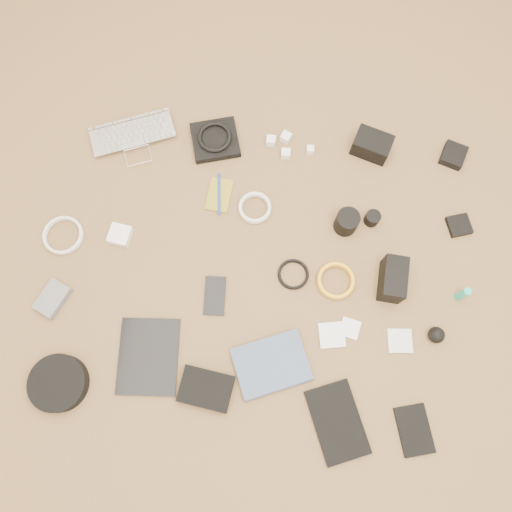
# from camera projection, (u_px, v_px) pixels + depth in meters

# --- Properties ---
(laptop) EXTENTS (0.36, 0.32, 0.02)m
(laptop) POSITION_uv_depth(u_px,v_px,m) (135.00, 144.00, 1.80)
(laptop) COLOR silver
(laptop) RESTS_ON ground
(headphone_pouch) EXTENTS (0.20, 0.20, 0.03)m
(headphone_pouch) POSITION_uv_depth(u_px,v_px,m) (215.00, 140.00, 1.80)
(headphone_pouch) COLOR black
(headphone_pouch) RESTS_ON ground
(headphones) EXTENTS (0.15, 0.15, 0.02)m
(headphones) POSITION_uv_depth(u_px,v_px,m) (215.00, 137.00, 1.78)
(headphones) COLOR black
(headphones) RESTS_ON headphone_pouch
(charger_a) EXTENTS (0.03, 0.03, 0.03)m
(charger_a) POSITION_uv_depth(u_px,v_px,m) (271.00, 141.00, 1.79)
(charger_a) COLOR white
(charger_a) RESTS_ON ground
(charger_b) EXTENTS (0.04, 0.04, 0.03)m
(charger_b) POSITION_uv_depth(u_px,v_px,m) (286.00, 137.00, 1.80)
(charger_b) COLOR white
(charger_b) RESTS_ON ground
(charger_c) EXTENTS (0.03, 0.03, 0.02)m
(charger_c) POSITION_uv_depth(u_px,v_px,m) (310.00, 150.00, 1.79)
(charger_c) COLOR white
(charger_c) RESTS_ON ground
(charger_d) EXTENTS (0.03, 0.03, 0.03)m
(charger_d) POSITION_uv_depth(u_px,v_px,m) (286.00, 154.00, 1.78)
(charger_d) COLOR white
(charger_d) RESTS_ON ground
(dslr_camera) EXTENTS (0.15, 0.12, 0.07)m
(dslr_camera) POSITION_uv_depth(u_px,v_px,m) (372.00, 145.00, 1.77)
(dslr_camera) COLOR black
(dslr_camera) RESTS_ON ground
(lens_pouch) EXTENTS (0.10, 0.11, 0.03)m
(lens_pouch) POSITION_uv_depth(u_px,v_px,m) (453.00, 155.00, 1.78)
(lens_pouch) COLOR black
(lens_pouch) RESTS_ON ground
(notebook_olive) EXTENTS (0.09, 0.13, 0.01)m
(notebook_olive) POSITION_uv_depth(u_px,v_px,m) (219.00, 195.00, 1.75)
(notebook_olive) COLOR olive
(notebook_olive) RESTS_ON ground
(pen_blue) EXTENTS (0.03, 0.15, 0.01)m
(pen_blue) POSITION_uv_depth(u_px,v_px,m) (219.00, 194.00, 1.74)
(pen_blue) COLOR #1437A6
(pen_blue) RESTS_ON notebook_olive
(cable_white_a) EXTENTS (0.15, 0.15, 0.01)m
(cable_white_a) POSITION_uv_depth(u_px,v_px,m) (255.00, 208.00, 1.73)
(cable_white_a) COLOR silver
(cable_white_a) RESTS_ON ground
(lens_a) EXTENTS (0.10, 0.10, 0.08)m
(lens_a) POSITION_uv_depth(u_px,v_px,m) (347.00, 222.00, 1.68)
(lens_a) COLOR black
(lens_a) RESTS_ON ground
(lens_b) EXTENTS (0.06, 0.06, 0.05)m
(lens_b) POSITION_uv_depth(u_px,v_px,m) (372.00, 218.00, 1.70)
(lens_b) COLOR black
(lens_b) RESTS_ON ground
(card_reader) EXTENTS (0.10, 0.10, 0.02)m
(card_reader) POSITION_uv_depth(u_px,v_px,m) (459.00, 225.00, 1.71)
(card_reader) COLOR black
(card_reader) RESTS_ON ground
(power_brick) EXTENTS (0.08, 0.08, 0.03)m
(power_brick) POSITION_uv_depth(u_px,v_px,m) (120.00, 235.00, 1.69)
(power_brick) COLOR white
(power_brick) RESTS_ON ground
(cable_white_b) EXTENTS (0.15, 0.15, 0.01)m
(cable_white_b) POSITION_uv_depth(u_px,v_px,m) (64.00, 236.00, 1.70)
(cable_white_b) COLOR silver
(cable_white_b) RESTS_ON ground
(cable_black) EXTENTS (0.11, 0.11, 0.01)m
(cable_black) POSITION_uv_depth(u_px,v_px,m) (293.00, 275.00, 1.67)
(cable_black) COLOR black
(cable_black) RESTS_ON ground
(cable_yellow) EXTENTS (0.15, 0.15, 0.01)m
(cable_yellow) POSITION_uv_depth(u_px,v_px,m) (335.00, 281.00, 1.66)
(cable_yellow) COLOR gold
(cable_yellow) RESTS_ON ground
(flash) EXTENTS (0.08, 0.14, 0.10)m
(flash) POSITION_uv_depth(u_px,v_px,m) (393.00, 279.00, 1.61)
(flash) COLOR black
(flash) RESTS_ON ground
(lens_cleaner) EXTENTS (0.03, 0.03, 0.09)m
(lens_cleaner) POSITION_uv_depth(u_px,v_px,m) (463.00, 294.00, 1.61)
(lens_cleaner) COLOR #1BB39D
(lens_cleaner) RESTS_ON ground
(battery_charger) EXTENTS (0.11, 0.13, 0.03)m
(battery_charger) POSITION_uv_depth(u_px,v_px,m) (53.00, 299.00, 1.63)
(battery_charger) COLOR #5D5C61
(battery_charger) RESTS_ON ground
(tablet) EXTENTS (0.21, 0.26, 0.01)m
(tablet) POSITION_uv_depth(u_px,v_px,m) (148.00, 356.00, 1.59)
(tablet) COLOR black
(tablet) RESTS_ON ground
(phone) EXTENTS (0.08, 0.14, 0.01)m
(phone) POSITION_uv_depth(u_px,v_px,m) (215.00, 296.00, 1.64)
(phone) COLOR black
(phone) RESTS_ON ground
(filter_case_left) EXTENTS (0.10, 0.10, 0.01)m
(filter_case_left) POSITION_uv_depth(u_px,v_px,m) (332.00, 335.00, 1.61)
(filter_case_left) COLOR silver
(filter_case_left) RESTS_ON ground
(filter_case_mid) EXTENTS (0.07, 0.07, 0.01)m
(filter_case_mid) POSITION_uv_depth(u_px,v_px,m) (350.00, 328.00, 1.62)
(filter_case_mid) COLOR silver
(filter_case_mid) RESTS_ON ground
(filter_case_right) EXTENTS (0.09, 0.09, 0.01)m
(filter_case_right) POSITION_uv_depth(u_px,v_px,m) (400.00, 341.00, 1.60)
(filter_case_right) COLOR silver
(filter_case_right) RESTS_ON ground
(air_blower) EXTENTS (0.07, 0.07, 0.05)m
(air_blower) POSITION_uv_depth(u_px,v_px,m) (436.00, 335.00, 1.59)
(air_blower) COLOR black
(air_blower) RESTS_ON ground
(headphone_case) EXTENTS (0.20, 0.20, 0.05)m
(headphone_case) POSITION_uv_depth(u_px,v_px,m) (59.00, 383.00, 1.55)
(headphone_case) COLOR black
(headphone_case) RESTS_ON ground
(drive_case) EXTENTS (0.17, 0.13, 0.04)m
(drive_case) POSITION_uv_depth(u_px,v_px,m) (206.00, 389.00, 1.55)
(drive_case) COLOR black
(drive_case) RESTS_ON ground
(paperback) EXTENTS (0.28, 0.25, 0.02)m
(paperback) POSITION_uv_depth(u_px,v_px,m) (280.00, 391.00, 1.55)
(paperback) COLOR #3E4E69
(paperback) RESTS_ON ground
(notebook_black_a) EXTENTS (0.22, 0.27, 0.02)m
(notebook_black_a) POSITION_uv_depth(u_px,v_px,m) (337.00, 422.00, 1.53)
(notebook_black_a) COLOR black
(notebook_black_a) RESTS_ON ground
(notebook_black_b) EXTENTS (0.14, 0.17, 0.01)m
(notebook_black_b) POSITION_uv_depth(u_px,v_px,m) (414.00, 430.00, 1.53)
(notebook_black_b) COLOR black
(notebook_black_b) RESTS_ON ground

